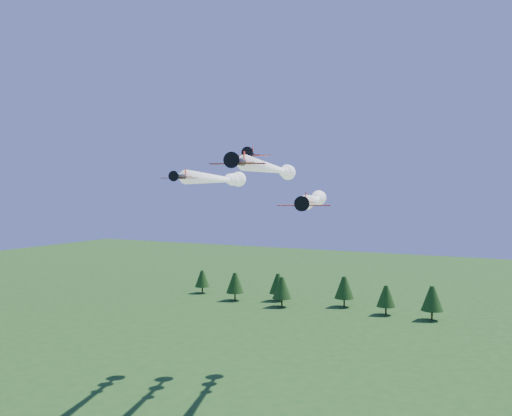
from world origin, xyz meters
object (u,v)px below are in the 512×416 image
at_px(plane_lead, 275,169).
at_px(plane_slot, 250,154).
at_px(plane_right, 315,200).
at_px(plane_left, 221,179).

distance_m(plane_lead, plane_slot, 18.19).
bearing_deg(plane_right, plane_slot, -114.41).
height_order(plane_right, plane_slot, plane_slot).
relative_size(plane_lead, plane_slot, 7.49).
relative_size(plane_left, plane_right, 0.89).
bearing_deg(plane_left, plane_lead, -17.45).
xyz_separation_m(plane_lead, plane_right, (6.30, 6.82, -6.37)).
xyz_separation_m(plane_lead, plane_left, (-13.24, 0.28, -1.98)).
distance_m(plane_lead, plane_right, 11.26).
xyz_separation_m(plane_right, plane_slot, (-2.79, -24.54, 8.47)).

